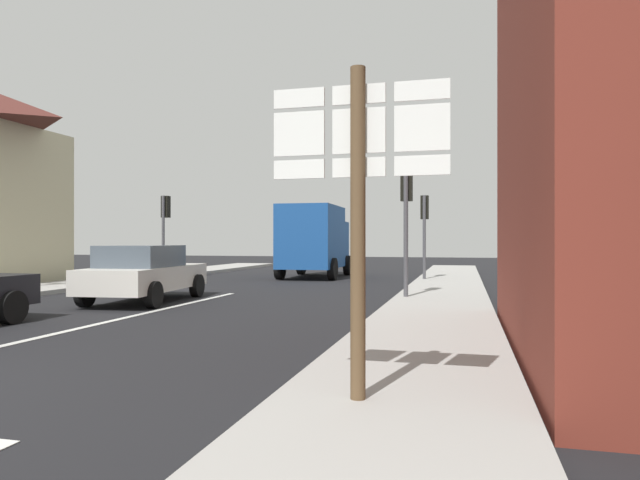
{
  "coord_description": "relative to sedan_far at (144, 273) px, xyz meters",
  "views": [
    {
      "loc": [
        6.76,
        -3.61,
        1.6
      ],
      "look_at": [
        2.83,
        11.63,
        1.61
      ],
      "focal_mm": 31.45,
      "sensor_mm": 36.0,
      "label": 1
    }
  ],
  "objects": [
    {
      "name": "lane_centre_stripe",
      "position": [
        1.31,
        -3.35,
        -0.75
      ],
      "size": [
        0.16,
        12.0,
        0.01
      ],
      "primitive_type": "cube",
      "color": "silver",
      "rests_on": "ground"
    },
    {
      "name": "sedan_far",
      "position": [
        0.0,
        0.0,
        0.0
      ],
      "size": [
        2.26,
        4.34,
        1.47
      ],
      "color": "beige",
      "rests_on": "ground"
    },
    {
      "name": "route_sign_post",
      "position": [
        7.11,
        -7.85,
        1.24
      ],
      "size": [
        1.66,
        0.14,
        3.2
      ],
      "color": "brown",
      "rests_on": "ground"
    },
    {
      "name": "traffic_light_near_right",
      "position": [
        6.59,
        1.82,
        1.86
      ],
      "size": [
        0.3,
        0.49,
        3.54
      ],
      "color": "#47474C",
      "rests_on": "ground"
    },
    {
      "name": "sidewalk_right",
      "position": [
        7.49,
        -1.35,
        -0.69
      ],
      "size": [
        2.38,
        44.0,
        0.14
      ],
      "primitive_type": "cube",
      "color": "#9E9B96",
      "rests_on": "ground"
    },
    {
      "name": "delivery_truck",
      "position": [
        1.82,
        10.31,
        0.89
      ],
      "size": [
        2.59,
        5.06,
        3.05
      ],
      "color": "#19478C",
      "rests_on": "ground"
    },
    {
      "name": "ground_plane",
      "position": [
        1.31,
        0.65,
        -0.76
      ],
      "size": [
        80.0,
        80.0,
        0.0
      ],
      "primitive_type": "plane",
      "color": "black"
    },
    {
      "name": "traffic_light_far_right",
      "position": [
        6.59,
        8.75,
        1.69
      ],
      "size": [
        0.3,
        0.49,
        3.31
      ],
      "color": "#47474C",
      "rests_on": "ground"
    },
    {
      "name": "traffic_light_far_left",
      "position": [
        -3.98,
        7.95,
        1.79
      ],
      "size": [
        0.3,
        0.49,
        3.45
      ],
      "color": "#47474C",
      "rests_on": "ground"
    }
  ]
}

